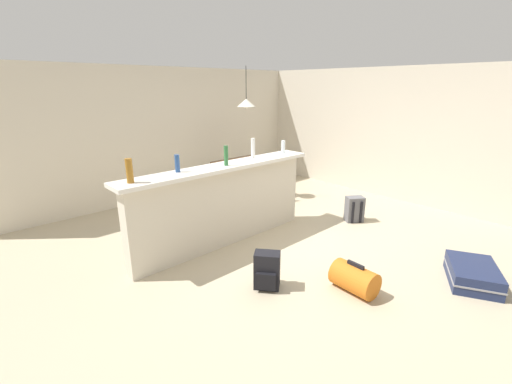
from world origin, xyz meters
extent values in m
cube|color=#BCAD8E|center=(0.00, 0.00, -0.03)|extent=(13.00, 13.00, 0.05)
cube|color=beige|center=(0.00, 3.05, 1.25)|extent=(6.60, 0.10, 2.50)
cube|color=beige|center=(3.05, 0.30, 1.25)|extent=(0.10, 6.00, 2.50)
cube|color=beige|center=(-0.70, 0.48, 0.54)|extent=(2.80, 0.20, 1.09)
cube|color=white|center=(-0.70, 0.48, 1.11)|extent=(2.96, 0.40, 0.05)
cylinder|color=#9E661E|center=(-1.96, 0.48, 1.27)|extent=(0.08, 0.08, 0.27)
cylinder|color=#284C89|center=(-1.33, 0.55, 1.25)|extent=(0.06, 0.06, 0.22)
cylinder|color=#2D6B38|center=(-0.67, 0.44, 1.27)|extent=(0.06, 0.06, 0.27)
cylinder|color=silver|center=(-0.07, 0.57, 1.28)|extent=(0.06, 0.06, 0.29)
cylinder|color=silver|center=(0.52, 0.51, 1.24)|extent=(0.06, 0.06, 0.20)
cube|color=#4C331E|center=(0.91, 1.87, 0.72)|extent=(1.10, 0.80, 0.04)
cylinder|color=#4C331E|center=(0.42, 1.53, 0.35)|extent=(0.06, 0.06, 0.70)
cylinder|color=#4C331E|center=(1.40, 1.53, 0.35)|extent=(0.06, 0.06, 0.70)
cylinder|color=#4C331E|center=(0.42, 2.21, 0.35)|extent=(0.06, 0.06, 0.70)
cylinder|color=#4C331E|center=(1.40, 2.21, 0.35)|extent=(0.06, 0.06, 0.70)
cube|color=black|center=(0.83, 1.24, 0.43)|extent=(0.46, 0.46, 0.04)
cube|color=black|center=(0.85, 1.42, 0.69)|extent=(0.40, 0.10, 0.48)
cylinder|color=black|center=(0.64, 1.10, 0.21)|extent=(0.04, 0.04, 0.41)
cylinder|color=black|center=(0.96, 1.06, 0.21)|extent=(0.04, 0.04, 0.41)
cylinder|color=black|center=(0.69, 1.42, 0.21)|extent=(0.04, 0.04, 0.41)
cylinder|color=black|center=(1.01, 1.37, 0.21)|extent=(0.04, 0.04, 0.41)
cylinder|color=black|center=(0.93, 1.84, 2.20)|extent=(0.01, 0.01, 0.60)
cone|color=white|center=(0.93, 1.84, 1.85)|extent=(0.34, 0.34, 0.14)
sphere|color=white|center=(0.93, 1.84, 1.77)|extent=(0.07, 0.07, 0.07)
cube|color=#1E284C|center=(0.73, -2.26, 0.11)|extent=(0.82, 0.74, 0.22)
cube|color=gray|center=(0.73, -2.26, 0.11)|extent=(0.84, 0.75, 0.02)
cube|color=#2D2D33|center=(1.09, -2.08, 0.11)|extent=(0.21, 0.22, 0.02)
cube|color=slate|center=(1.38, -0.32, 0.21)|extent=(0.33, 0.30, 0.42)
cube|color=#515155|center=(1.44, -0.23, 0.14)|extent=(0.22, 0.17, 0.19)
cube|color=black|center=(1.38, -0.45, 0.19)|extent=(0.04, 0.04, 0.36)
cube|color=black|center=(1.27, -0.37, 0.19)|extent=(0.04, 0.04, 0.36)
cylinder|color=orange|center=(-0.40, -1.44, 0.15)|extent=(0.33, 0.50, 0.30)
cube|color=black|center=(-0.40, -1.44, 0.32)|extent=(0.04, 0.20, 0.04)
cube|color=black|center=(-1.05, -0.74, 0.21)|extent=(0.32, 0.33, 0.42)
cube|color=black|center=(-1.13, -0.81, 0.14)|extent=(0.19, 0.21, 0.19)
cube|color=black|center=(-1.01, -0.62, 0.19)|extent=(0.04, 0.04, 0.36)
cube|color=black|center=(-0.92, -0.73, 0.19)|extent=(0.04, 0.04, 0.36)
camera|label=1|loc=(-3.41, -3.11, 2.16)|focal=24.06mm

